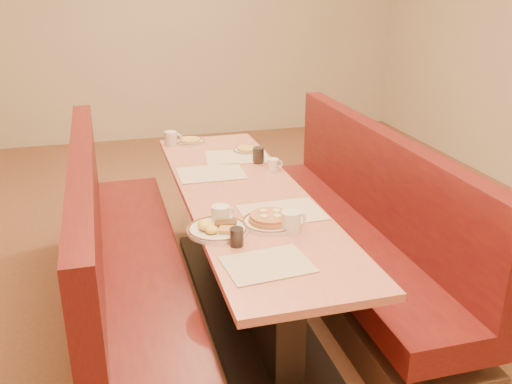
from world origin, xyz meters
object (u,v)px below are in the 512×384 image
object	(u,v)px
diner_table	(245,251)
eggs_plate	(217,229)
booth_left	(122,268)
coffee_mug_d	(171,138)
soda_tumbler_mid	(258,155)
soda_tumbler_near	(237,237)
pancake_plate	(270,220)
coffee_mug_c	(274,164)
booth_right	(356,238)
coffee_mug_b	(221,215)
coffee_mug_a	(292,221)

from	to	relation	value
diner_table	eggs_plate	xyz separation A→B (m)	(-0.26, -0.48, 0.39)
booth_left	coffee_mug_d	world-z (taller)	booth_left
soda_tumbler_mid	soda_tumbler_near	bearing A→B (deg)	-110.41
diner_table	pancake_plate	distance (m)	0.61
coffee_mug_c	soda_tumbler_near	size ratio (longest dim) A/B	1.14
booth_left	coffee_mug_d	size ratio (longest dim) A/B	19.12
diner_table	soda_tumbler_near	distance (m)	0.80
booth_right	coffee_mug_d	size ratio (longest dim) A/B	19.12
coffee_mug_c	coffee_mug_d	xyz separation A→B (m)	(-0.56, 0.76, 0.01)
coffee_mug_b	booth_right	bearing A→B (deg)	7.75
coffee_mug_b	soda_tumbler_near	world-z (taller)	coffee_mug_b
pancake_plate	soda_tumbler_mid	world-z (taller)	soda_tumbler_mid
coffee_mug_b	soda_tumbler_near	size ratio (longest dim) A/B	1.45
diner_table	booth_left	world-z (taller)	booth_left
coffee_mug_c	soda_tumbler_mid	size ratio (longest dim) A/B	0.96
eggs_plate	soda_tumbler_mid	world-z (taller)	soda_tumbler_mid
coffee_mug_a	booth_right	bearing A→B (deg)	28.27
coffee_mug_b	diner_table	bearing A→B (deg)	45.85
eggs_plate	pancake_plate	bearing A→B (deg)	3.15
coffee_mug_d	soda_tumbler_near	distance (m)	1.75
booth_left	pancake_plate	world-z (taller)	booth_left
soda_tumbler_near	booth_right	bearing A→B (deg)	34.76
soda_tumbler_mid	diner_table	bearing A→B (deg)	-113.91
booth_right	soda_tumbler_near	distance (m)	1.22
coffee_mug_a	coffee_mug_d	xyz separation A→B (m)	(-0.37, 1.66, -0.00)
coffee_mug_c	soda_tumbler_near	distance (m)	1.11
eggs_plate	coffee_mug_b	xyz separation A→B (m)	(0.04, 0.09, 0.03)
booth_right	coffee_mug_a	size ratio (longest dim) A/B	18.43
pancake_plate	booth_left	bearing A→B (deg)	148.24
booth_right	coffee_mug_d	world-z (taller)	booth_right
booth_right	soda_tumbler_near	size ratio (longest dim) A/B	27.97
diner_table	soda_tumbler_mid	xyz separation A→B (m)	(0.23, 0.52, 0.43)
pancake_plate	coffee_mug_d	size ratio (longest dim) A/B	2.24
diner_table	booth_left	bearing A→B (deg)	180.00
eggs_plate	coffee_mug_a	size ratio (longest dim) A/B	2.25
coffee_mug_d	soda_tumbler_mid	bearing A→B (deg)	-37.43
diner_table	coffee_mug_c	xyz separation A→B (m)	(0.28, 0.34, 0.42)
pancake_plate	soda_tumbler_near	bearing A→B (deg)	-139.51
booth_left	soda_tumbler_near	world-z (taller)	booth_left
coffee_mug_a	coffee_mug_c	size ratio (longest dim) A/B	1.33
diner_table	coffee_mug_d	distance (m)	1.21
booth_left	booth_right	world-z (taller)	same
booth_right	coffee_mug_a	distance (m)	0.96
booth_left	coffee_mug_b	bearing A→B (deg)	-37.30
coffee_mug_a	soda_tumbler_mid	xyz separation A→B (m)	(0.13, 1.08, -0.00)
soda_tumbler_near	coffee_mug_c	bearing A→B (deg)	63.79
eggs_plate	coffee_mug_b	bearing A→B (deg)	64.47
diner_table	coffee_mug_a	xyz separation A→B (m)	(0.10, -0.56, 0.43)
booth_right	coffee_mug_b	distance (m)	1.12
eggs_plate	soda_tumbler_near	distance (m)	0.18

